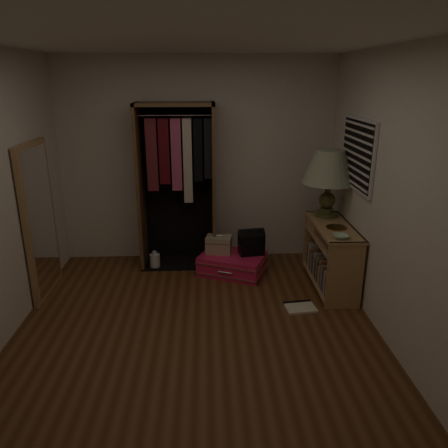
{
  "coord_description": "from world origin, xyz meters",
  "views": [
    {
      "loc": [
        0.11,
        -3.58,
        2.33
      ],
      "look_at": [
        0.3,
        0.95,
        0.8
      ],
      "focal_mm": 35.0,
      "sensor_mm": 36.0,
      "label": 1
    }
  ],
  "objects": [
    {
      "name": "table_lamp",
      "position": [
        1.54,
        1.35,
        1.33
      ],
      "size": [
        0.73,
        0.73,
        0.79
      ],
      "rotation": [
        0.0,
        0.0,
        0.18
      ],
      "color": "#444E26",
      "rests_on": "console_bookshelf"
    },
    {
      "name": "pink_suitcase",
      "position": [
        0.43,
        1.42,
        0.12
      ],
      "size": [
        0.94,
        0.82,
        0.24
      ],
      "rotation": [
        0.0,
        0.0,
        -0.39
      ],
      "color": "#E21B4F",
      "rests_on": "ground"
    },
    {
      "name": "room_walls",
      "position": [
        0.08,
        0.04,
        1.5
      ],
      "size": [
        3.52,
        4.02,
        2.6
      ],
      "color": "silver",
      "rests_on": "ground"
    },
    {
      "name": "white_jug",
      "position": [
        -0.56,
        1.6,
        0.1
      ],
      "size": [
        0.15,
        0.15,
        0.23
      ],
      "rotation": [
        0.0,
        0.0,
        -0.2
      ],
      "color": "silver",
      "rests_on": "ground"
    },
    {
      "name": "ceramic_bowl",
      "position": [
        1.49,
        0.58,
        0.77
      ],
      "size": [
        0.17,
        0.17,
        0.04
      ],
      "primitive_type": "imported",
      "rotation": [
        0.0,
        0.0,
        -0.08
      ],
      "color": "#AFD2B0",
      "rests_on": "console_bookshelf"
    },
    {
      "name": "ground",
      "position": [
        0.0,
        0.0,
        0.0
      ],
      "size": [
        4.0,
        4.0,
        0.0
      ],
      "primitive_type": "plane",
      "color": "#563218",
      "rests_on": "ground"
    },
    {
      "name": "floor_book",
      "position": [
        1.09,
        0.5,
        0.01
      ],
      "size": [
        0.34,
        0.28,
        0.03
      ],
      "rotation": [
        0.0,
        0.0,
        0.12
      ],
      "color": "#F3E7CC",
      "rests_on": "ground"
    },
    {
      "name": "train_case",
      "position": [
        0.26,
        1.5,
        0.35
      ],
      "size": [
        0.35,
        0.27,
        0.23
      ],
      "rotation": [
        0.0,
        0.0,
        -0.19
      ],
      "color": "tan",
      "rests_on": "pink_suitcase"
    },
    {
      "name": "console_bookshelf",
      "position": [
        1.54,
        1.04,
        0.39
      ],
      "size": [
        0.42,
        1.12,
        0.75
      ],
      "color": "#AC8253",
      "rests_on": "ground"
    },
    {
      "name": "floor_mirror",
      "position": [
        -1.7,
        1.0,
        0.85
      ],
      "size": [
        0.06,
        0.8,
        1.7
      ],
      "color": "tan",
      "rests_on": "ground"
    },
    {
      "name": "black_bag",
      "position": [
        0.66,
        1.44,
        0.41
      ],
      "size": [
        0.33,
        0.24,
        0.33
      ],
      "rotation": [
        0.0,
        0.0,
        0.16
      ],
      "color": "black",
      "rests_on": "pink_suitcase"
    },
    {
      "name": "open_wardrobe",
      "position": [
        -0.23,
        1.77,
        1.22
      ],
      "size": [
        0.95,
        0.5,
        2.05
      ],
      "color": "brown",
      "rests_on": "ground"
    },
    {
      "name": "brass_tray",
      "position": [
        1.54,
        0.9,
        0.76
      ],
      "size": [
        0.27,
        0.27,
        0.01
      ],
      "rotation": [
        0.0,
        0.0,
        0.26
      ],
      "color": "#9E733D",
      "rests_on": "console_bookshelf"
    }
  ]
}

